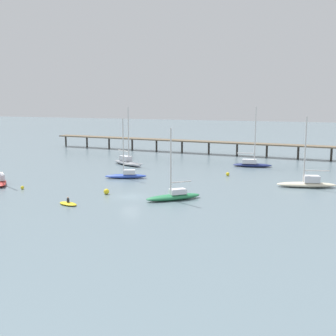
{
  "coord_description": "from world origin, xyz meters",
  "views": [
    {
      "loc": [
        25.28,
        -57.38,
        14.69
      ],
      "look_at": [
        0.0,
        17.47,
        1.5
      ],
      "focal_mm": 46.49,
      "sensor_mm": 36.0,
      "label": 1
    }
  ],
  "objects_px": {
    "mooring_buoy_outer": "(22,188)",
    "dinghy_yellow": "(68,203)",
    "sailboat_cream": "(307,183)",
    "mooring_buoy_inner": "(106,192)",
    "sailboat_gray": "(127,161)",
    "mooring_buoy_mid": "(228,174)",
    "sailboat_navy": "(252,163)",
    "sailboat_green": "(174,195)",
    "sailboat_blue": "(126,174)",
    "pier": "(279,142)"
  },
  "relations": [
    {
      "from": "sailboat_green",
      "to": "dinghy_yellow",
      "type": "bearing_deg",
      "value": -149.82
    },
    {
      "from": "sailboat_blue",
      "to": "dinghy_yellow",
      "type": "height_order",
      "value": "sailboat_blue"
    },
    {
      "from": "sailboat_navy",
      "to": "mooring_buoy_inner",
      "type": "distance_m",
      "value": 37.11
    },
    {
      "from": "mooring_buoy_inner",
      "to": "mooring_buoy_outer",
      "type": "bearing_deg",
      "value": -175.93
    },
    {
      "from": "pier",
      "to": "mooring_buoy_mid",
      "type": "xyz_separation_m",
      "value": [
        -6.99,
        -27.41,
        -3.5
      ]
    },
    {
      "from": "sailboat_cream",
      "to": "mooring_buoy_inner",
      "type": "height_order",
      "value": "sailboat_cream"
    },
    {
      "from": "pier",
      "to": "sailboat_gray",
      "type": "height_order",
      "value": "sailboat_gray"
    },
    {
      "from": "sailboat_green",
      "to": "sailboat_gray",
      "type": "relative_size",
      "value": 0.83
    },
    {
      "from": "sailboat_gray",
      "to": "mooring_buoy_mid",
      "type": "distance_m",
      "value": 23.56
    },
    {
      "from": "pier",
      "to": "sailboat_navy",
      "type": "bearing_deg",
      "value": -105.36
    },
    {
      "from": "sailboat_cream",
      "to": "mooring_buoy_inner",
      "type": "bearing_deg",
      "value": -152.1
    },
    {
      "from": "sailboat_cream",
      "to": "mooring_buoy_outer",
      "type": "xyz_separation_m",
      "value": [
        -42.86,
        -16.14,
        -0.47
      ]
    },
    {
      "from": "sailboat_cream",
      "to": "sailboat_green",
      "type": "xyz_separation_m",
      "value": [
        -17.84,
        -15.18,
        -0.08
      ]
    },
    {
      "from": "sailboat_navy",
      "to": "sailboat_green",
      "type": "bearing_deg",
      "value": -101.0
    },
    {
      "from": "pier",
      "to": "sailboat_green",
      "type": "distance_m",
      "value": 49.7
    },
    {
      "from": "sailboat_cream",
      "to": "sailboat_blue",
      "type": "relative_size",
      "value": 1.06
    },
    {
      "from": "mooring_buoy_outer",
      "to": "dinghy_yellow",
      "type": "bearing_deg",
      "value": -27.76
    },
    {
      "from": "sailboat_cream",
      "to": "mooring_buoy_mid",
      "type": "relative_size",
      "value": 16.98
    },
    {
      "from": "pier",
      "to": "sailboat_blue",
      "type": "relative_size",
      "value": 8.34
    },
    {
      "from": "sailboat_green",
      "to": "sailboat_blue",
      "type": "distance_m",
      "value": 18.47
    },
    {
      "from": "sailboat_green",
      "to": "mooring_buoy_inner",
      "type": "xyz_separation_m",
      "value": [
        -10.72,
        0.06,
        -0.25
      ]
    },
    {
      "from": "sailboat_blue",
      "to": "dinghy_yellow",
      "type": "bearing_deg",
      "value": -88.73
    },
    {
      "from": "sailboat_cream",
      "to": "mooring_buoy_outer",
      "type": "height_order",
      "value": "sailboat_cream"
    },
    {
      "from": "sailboat_green",
      "to": "mooring_buoy_mid",
      "type": "distance_m",
      "value": 21.35
    },
    {
      "from": "sailboat_navy",
      "to": "mooring_buoy_outer",
      "type": "xyz_separation_m",
      "value": [
        -31.43,
        -33.93,
        -0.46
      ]
    },
    {
      "from": "sailboat_navy",
      "to": "dinghy_yellow",
      "type": "relative_size",
      "value": 3.71
    },
    {
      "from": "sailboat_cream",
      "to": "mooring_buoy_mid",
      "type": "distance_m",
      "value": 15.34
    },
    {
      "from": "sailboat_cream",
      "to": "mooring_buoy_outer",
      "type": "bearing_deg",
      "value": -159.37
    },
    {
      "from": "sailboat_navy",
      "to": "pier",
      "type": "bearing_deg",
      "value": 74.64
    },
    {
      "from": "sailboat_cream",
      "to": "mooring_buoy_outer",
      "type": "relative_size",
      "value": 20.71
    },
    {
      "from": "sailboat_gray",
      "to": "mooring_buoy_outer",
      "type": "height_order",
      "value": "sailboat_gray"
    },
    {
      "from": "sailboat_gray",
      "to": "mooring_buoy_inner",
      "type": "height_order",
      "value": "sailboat_gray"
    },
    {
      "from": "sailboat_blue",
      "to": "sailboat_navy",
      "type": "xyz_separation_m",
      "value": [
        19.61,
        20.05,
        0.03
      ]
    },
    {
      "from": "mooring_buoy_inner",
      "to": "dinghy_yellow",
      "type": "bearing_deg",
      "value": -105.14
    },
    {
      "from": "sailboat_blue",
      "to": "mooring_buoy_inner",
      "type": "xyz_separation_m",
      "value": [
        2.47,
        -12.86,
        -0.28
      ]
    },
    {
      "from": "sailboat_blue",
      "to": "mooring_buoy_outer",
      "type": "distance_m",
      "value": 18.24
    },
    {
      "from": "pier",
      "to": "sailboat_cream",
      "type": "relative_size",
      "value": 7.85
    },
    {
      "from": "mooring_buoy_outer",
      "to": "mooring_buoy_mid",
      "type": "height_order",
      "value": "mooring_buoy_mid"
    },
    {
      "from": "pier",
      "to": "mooring_buoy_inner",
      "type": "distance_m",
      "value": 53.0
    },
    {
      "from": "sailboat_green",
      "to": "sailboat_gray",
      "type": "height_order",
      "value": "sailboat_gray"
    },
    {
      "from": "sailboat_blue",
      "to": "sailboat_green",
      "type": "bearing_deg",
      "value": -44.42
    },
    {
      "from": "sailboat_cream",
      "to": "sailboat_blue",
      "type": "distance_m",
      "value": 31.11
    },
    {
      "from": "pier",
      "to": "sailboat_cream",
      "type": "bearing_deg",
      "value": -77.81
    },
    {
      "from": "pier",
      "to": "sailboat_navy",
      "type": "xyz_separation_m",
      "value": [
        -4.25,
        -15.46,
        -3.1
      ]
    },
    {
      "from": "pier",
      "to": "sailboat_cream",
      "type": "distance_m",
      "value": 34.16
    },
    {
      "from": "dinghy_yellow",
      "to": "mooring_buoy_inner",
      "type": "relative_size",
      "value": 3.96
    },
    {
      "from": "pier",
      "to": "mooring_buoy_mid",
      "type": "distance_m",
      "value": 28.5
    },
    {
      "from": "sailboat_cream",
      "to": "sailboat_navy",
      "type": "distance_m",
      "value": 21.15
    },
    {
      "from": "dinghy_yellow",
      "to": "mooring_buoy_outer",
      "type": "height_order",
      "value": "dinghy_yellow"
    },
    {
      "from": "sailboat_gray",
      "to": "dinghy_yellow",
      "type": "relative_size",
      "value": 3.69
    }
  ]
}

